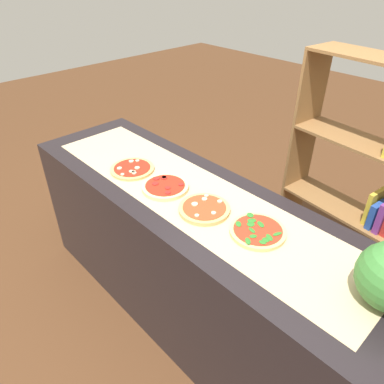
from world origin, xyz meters
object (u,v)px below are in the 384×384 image
at_px(pizza_mushroom_0, 132,169).
at_px(pizza_mushroom_2, 204,209).
at_px(pizza_pepperoni_1, 165,187).
at_px(pizza_spinach_3, 258,231).
at_px(bookshelf, 375,191).

xyz_separation_m(pizza_mushroom_0, pizza_mushroom_2, (0.57, 0.03, 0.00)).
distance_m(pizza_mushroom_0, pizza_mushroom_2, 0.57).
height_order(pizza_pepperoni_1, pizza_spinach_3, pizza_pepperoni_1).
relative_size(pizza_mushroom_2, bookshelf, 0.17).
height_order(pizza_mushroom_2, pizza_spinach_3, pizza_mushroom_2).
bearing_deg(pizza_pepperoni_1, pizza_mushroom_0, -177.37).
distance_m(pizza_pepperoni_1, bookshelf, 1.32).
bearing_deg(pizza_spinach_3, pizza_mushroom_0, -174.57).
height_order(pizza_mushroom_0, pizza_mushroom_2, pizza_mushroom_2).
xyz_separation_m(pizza_pepperoni_1, bookshelf, (0.70, 1.10, -0.19)).
xyz_separation_m(pizza_mushroom_0, pizza_spinach_3, (0.85, 0.08, 0.00)).
relative_size(pizza_spinach_3, bookshelf, 0.17).
relative_size(pizza_mushroom_0, pizza_spinach_3, 0.99).
relative_size(pizza_mushroom_0, bookshelf, 0.17).
xyz_separation_m(pizza_mushroom_2, bookshelf, (0.42, 1.09, -0.19)).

